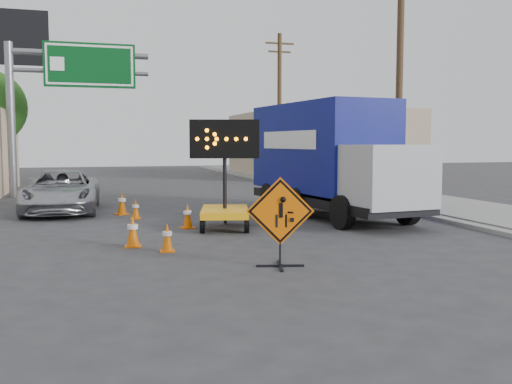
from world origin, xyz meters
name	(u,v)px	position (x,y,z in m)	size (l,w,h in m)	color
ground	(287,282)	(0.00, 0.00, 0.00)	(100.00, 100.00, 0.00)	#2D2D30
curb_right	(325,194)	(7.20, 15.00, 0.06)	(0.40, 60.00, 0.12)	gray
sidewalk_right	(370,192)	(9.50, 15.00, 0.07)	(4.00, 60.00, 0.15)	gray
building_right_far	(317,144)	(13.00, 30.00, 2.30)	(10.00, 14.00, 4.60)	tan
highway_gantry	(59,83)	(-4.43, 17.96, 5.07)	(6.18, 0.38, 6.90)	slate
utility_pole_near	(399,82)	(8.00, 10.00, 4.68)	(1.80, 0.26, 9.00)	#4C3820
utility_pole_far	(279,105)	(8.00, 24.00, 4.68)	(1.80, 0.26, 9.00)	#4C3820
construction_sign	(280,220)	(0.27, 1.15, 0.93)	(1.29, 0.93, 1.76)	black
arrow_board	(225,205)	(0.37, 6.26, 0.68)	(1.90, 2.39, 3.06)	#F7A80D
pickup_truck	(62,192)	(-4.20, 11.57, 0.73)	(2.42, 5.24, 1.46)	#AAABB1
box_truck	(330,165)	(4.33, 8.02, 1.68)	(3.14, 8.04, 3.72)	black
cone_a	(167,237)	(-1.64, 3.34, 0.32)	(0.35, 0.35, 0.64)	#D85B04
cone_b	(133,231)	(-2.33, 4.16, 0.37)	(0.42, 0.42, 0.75)	#D85B04
cone_c	(187,216)	(-0.62, 6.68, 0.35)	(0.44, 0.44, 0.71)	#D85B04
cone_d	(136,209)	(-1.88, 9.07, 0.32)	(0.40, 0.40, 0.64)	#D85B04
cone_e	(122,203)	(-2.23, 10.35, 0.39)	(0.52, 0.52, 0.79)	#D85B04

